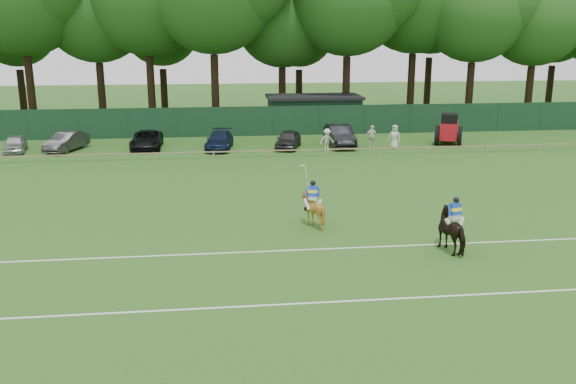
{
  "coord_description": "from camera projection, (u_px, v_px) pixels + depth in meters",
  "views": [
    {
      "loc": [
        -2.69,
        -24.19,
        8.68
      ],
      "look_at": [
        0.5,
        3.0,
        1.4
      ],
      "focal_mm": 38.0,
      "sensor_mm": 36.0,
      "label": 1
    }
  ],
  "objects": [
    {
      "name": "suv_black",
      "position": [
        147.0,
        140.0,
        46.05
      ],
      "size": [
        2.25,
        4.8,
        1.33
      ],
      "primitive_type": "imported",
      "rotation": [
        0.0,
        0.0,
        0.01
      ],
      "color": "black",
      "rests_on": "ground"
    },
    {
      "name": "sedan_silver",
      "position": [
        15.0,
        144.0,
        44.74
      ],
      "size": [
        2.05,
        3.81,
        1.23
      ],
      "primitive_type": "imported",
      "rotation": [
        0.0,
        0.0,
        0.17
      ],
      "color": "#B3B7B9",
      "rests_on": "ground"
    },
    {
      "name": "pitch_rail",
      "position": [
        256.0,
        151.0,
        42.92
      ],
      "size": [
        62.1,
        0.1,
        0.5
      ],
      "color": "#997F5B",
      "rests_on": "ground"
    },
    {
      "name": "rider_chestnut",
      "position": [
        313.0,
        194.0,
        27.52
      ],
      "size": [
        0.92,
        0.73,
        2.05
      ],
      "rotation": [
        0.0,
        0.0,
        2.84
      ],
      "color": "silver",
      "rests_on": "ground"
    },
    {
      "name": "pitch_lines",
      "position": [
        295.0,
        274.0,
        22.39
      ],
      "size": [
        60.0,
        5.1,
        0.01
      ],
      "color": "silver",
      "rests_on": "ground"
    },
    {
      "name": "spectator_mid",
      "position": [
        372.0,
        137.0,
        46.16
      ],
      "size": [
        1.1,
        0.66,
        1.76
      ],
      "primitive_type": "imported",
      "rotation": [
        0.0,
        0.0,
        0.23
      ],
      "color": "silver",
      "rests_on": "ground"
    },
    {
      "name": "hatch_grey",
      "position": [
        288.0,
        139.0,
        46.16
      ],
      "size": [
        2.62,
        4.22,
        1.34
      ],
      "primitive_type": "imported",
      "rotation": [
        0.0,
        0.0,
        -0.28
      ],
      "color": "#2B2B2D",
      "rests_on": "ground"
    },
    {
      "name": "rider_dark",
      "position": [
        455.0,
        213.0,
        24.36
      ],
      "size": [
        0.93,
        0.49,
        1.41
      ],
      "rotation": [
        0.0,
        0.0,
        3.39
      ],
      "color": "silver",
      "rests_on": "ground"
    },
    {
      "name": "tractor",
      "position": [
        449.0,
        130.0,
        47.68
      ],
      "size": [
        2.89,
        3.41,
        2.43
      ],
      "rotation": [
        0.0,
        0.0,
        -0.4
      ],
      "color": "#AE1018",
      "rests_on": "ground"
    },
    {
      "name": "sedan_navy",
      "position": [
        219.0,
        140.0,
        45.84
      ],
      "size": [
        2.41,
        4.73,
        1.32
      ],
      "primitive_type": "imported",
      "rotation": [
        0.0,
        0.0,
        -0.13
      ],
      "color": "#121E3A",
      "rests_on": "ground"
    },
    {
      "name": "horse_chestnut",
      "position": [
        313.0,
        209.0,
        27.71
      ],
      "size": [
        1.65,
        1.75,
        1.58
      ],
      "primitive_type": "imported",
      "rotation": [
        0.0,
        0.0,
        2.84
      ],
      "color": "brown",
      "rests_on": "ground"
    },
    {
      "name": "spectator_right",
      "position": [
        395.0,
        137.0,
        45.87
      ],
      "size": [
        1.06,
        0.93,
        1.82
      ],
      "primitive_type": "imported",
      "rotation": [
        0.0,
        0.0,
        -0.5
      ],
      "color": "beige",
      "rests_on": "ground"
    },
    {
      "name": "perimeter_fence",
      "position": [
        249.0,
        121.0,
        51.35
      ],
      "size": [
        92.08,
        0.08,
        2.5
      ],
      "color": "#14351E",
      "rests_on": "ground"
    },
    {
      "name": "sedan_grey",
      "position": [
        66.0,
        142.0,
        45.13
      ],
      "size": [
        2.78,
        4.47,
        1.39
      ],
      "primitive_type": "imported",
      "rotation": [
        0.0,
        0.0,
        -0.33
      ],
      "color": "#303032",
      "rests_on": "ground"
    },
    {
      "name": "utility_shed",
      "position": [
        314.0,
        112.0,
        54.83
      ],
      "size": [
        8.4,
        4.4,
        3.04
      ],
      "color": "#14331E",
      "rests_on": "ground"
    },
    {
      "name": "horse_dark",
      "position": [
        454.0,
        231.0,
        24.57
      ],
      "size": [
        1.41,
        2.2,
        1.72
      ],
      "primitive_type": "imported",
      "rotation": [
        0.0,
        0.0,
        3.39
      ],
      "color": "black",
      "rests_on": "ground"
    },
    {
      "name": "tree_row",
      "position": [
        265.0,
        122.0,
        59.57
      ],
      "size": [
        96.0,
        12.0,
        21.0
      ],
      "primitive_type": null,
      "color": "#26561C",
      "rests_on": "ground"
    },
    {
      "name": "spectator_left",
      "position": [
        327.0,
        140.0,
        45.02
      ],
      "size": [
        1.16,
        0.78,
        1.67
      ],
      "primitive_type": "imported",
      "rotation": [
        0.0,
        0.0,
        0.16
      ],
      "color": "beige",
      "rests_on": "ground"
    },
    {
      "name": "ground",
      "position": [
        285.0,
        242.0,
        25.75
      ],
      "size": [
        160.0,
        160.0,
        0.0
      ],
      "primitive_type": "plane",
      "color": "#1E4C14",
      "rests_on": "ground"
    },
    {
      "name": "estate_black",
      "position": [
        340.0,
        136.0,
        46.99
      ],
      "size": [
        1.76,
        4.92,
        1.62
      ],
      "primitive_type": "imported",
      "rotation": [
        0.0,
        0.0,
        0.01
      ],
      "color": "black",
      "rests_on": "ground"
    }
  ]
}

